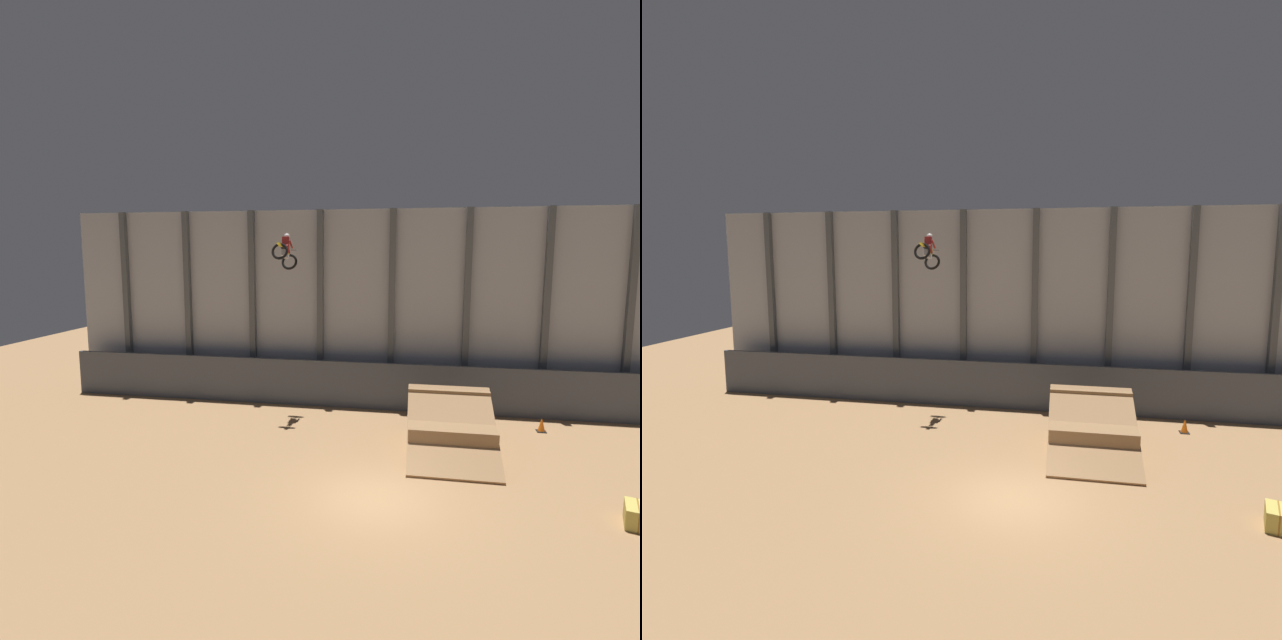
{
  "view_description": "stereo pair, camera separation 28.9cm",
  "coord_description": "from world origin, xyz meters",
  "views": [
    {
      "loc": [
        0.98,
        -13.79,
        7.18
      ],
      "look_at": [
        -2.72,
        5.93,
        4.43
      ],
      "focal_mm": 28.0,
      "sensor_mm": 36.0,
      "label": 1
    },
    {
      "loc": [
        1.27,
        -13.74,
        7.18
      ],
      "look_at": [
        -2.72,
        5.93,
        4.43
      ],
      "focal_mm": 28.0,
      "sensor_mm": 36.0,
      "label": 2
    }
  ],
  "objects": [
    {
      "name": "lower_barrier",
      "position": [
        0.0,
        8.51,
        1.09
      ],
      "size": [
        31.36,
        0.2,
        2.17
      ],
      "color": "#474C56",
      "rests_on": "ground_plane"
    },
    {
      "name": "dirt_ramp",
      "position": [
        2.42,
        4.46,
        0.71
      ],
      "size": [
        3.07,
        4.25,
        2.08
      ],
      "color": "#966F48",
      "rests_on": "ground_plane"
    },
    {
      "name": "ground_plane",
      "position": [
        0.0,
        0.0,
        0.0
      ],
      "size": [
        60.0,
        60.0,
        0.0
      ],
      "primitive_type": "plane",
      "color": "#9E754C"
    },
    {
      "name": "rider_bike_solo",
      "position": [
        -4.53,
        7.37,
        7.19
      ],
      "size": [
        0.83,
        1.71,
        1.64
      ],
      "rotation": [
        -0.34,
        0.0,
        -0.06
      ],
      "color": "black"
    },
    {
      "name": "hay_bale_trackside",
      "position": [
        6.95,
        -0.14,
        0.28
      ],
      "size": [
        0.84,
        1.04,
        0.57
      ],
      "rotation": [
        0.0,
        0.0,
        1.26
      ],
      "color": "#CCB751",
      "rests_on": "ground_plane"
    },
    {
      "name": "arena_back_wall",
      "position": [
        -0.0,
        9.65,
        4.57
      ],
      "size": [
        32.0,
        0.4,
        9.15
      ],
      "color": "#A3A8B2",
      "rests_on": "ground_plane"
    },
    {
      "name": "traffic_cone_near_ramp",
      "position": [
        6.19,
        6.79,
        0.28
      ],
      "size": [
        0.36,
        0.36,
        0.58
      ],
      "color": "black",
      "rests_on": "ground_plane"
    }
  ]
}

